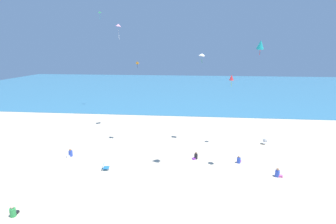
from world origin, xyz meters
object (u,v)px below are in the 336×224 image
(person_0, at_px, (239,160))
(kite_green, at_px, (100,12))
(beach_chair_far_left, at_px, (264,141))
(kite_pink, at_px, (119,25))
(kite_orange, at_px, (137,63))
(person_2, at_px, (13,212))
(kite_white, at_px, (202,55))
(beach_chair_far_right, at_px, (105,167))
(kite_red, at_px, (232,78))
(person_1, at_px, (278,173))
(person_4, at_px, (196,156))
(kite_teal, at_px, (260,44))
(person_3, at_px, (70,154))

(person_0, height_order, kite_green, kite_green)
(beach_chair_far_left, distance_m, kite_pink, 20.79)
(kite_green, height_order, kite_orange, kite_green)
(person_2, relative_size, kite_white, 0.70)
(beach_chair_far_right, distance_m, kite_red, 14.40)
(person_1, height_order, person_2, person_1)
(beach_chair_far_right, distance_m, kite_white, 14.13)
(person_0, bearing_deg, kite_red, 34.30)
(kite_white, bearing_deg, kite_pink, 157.35)
(kite_pink, bearing_deg, beach_chair_far_right, -81.69)
(person_1, bearing_deg, kite_red, 125.48)
(person_4, relative_size, kite_teal, 0.59)
(beach_chair_far_right, distance_m, kite_teal, 15.41)
(person_0, bearing_deg, person_3, 118.74)
(beach_chair_far_left, distance_m, person_4, 8.50)
(beach_chair_far_left, relative_size, kite_red, 0.67)
(beach_chair_far_left, relative_size, person_3, 1.03)
(beach_chair_far_left, xyz_separation_m, kite_red, (-3.87, -0.78, 6.74))
(person_2, relative_size, person_4, 1.11)
(beach_chair_far_left, bearing_deg, person_1, 34.94)
(kite_red, height_order, kite_white, kite_white)
(person_3, bearing_deg, kite_white, 158.32)
(kite_white, bearing_deg, kite_green, 136.33)
(person_1, relative_size, kite_green, 0.63)
(kite_white, bearing_deg, beach_chair_far_right, -136.50)
(person_0, relative_size, kite_white, 0.66)
(person_3, bearing_deg, person_2, 49.82)
(beach_chair_far_left, bearing_deg, person_0, 6.72)
(kite_teal, xyz_separation_m, kite_green, (-19.81, 21.92, 5.33))
(beach_chair_far_left, xyz_separation_m, person_0, (-3.40, -4.96, -0.04))
(person_1, relative_size, kite_teal, 0.65)
(kite_white, bearing_deg, kite_red, -16.70)
(beach_chair_far_right, distance_m, person_0, 11.56)
(person_4, distance_m, kite_orange, 22.63)
(person_0, height_order, kite_white, kite_white)
(beach_chair_far_right, bearing_deg, kite_red, 21.96)
(person_3, bearing_deg, person_0, 135.59)
(person_1, height_order, person_4, person_1)
(person_2, xyz_separation_m, kite_orange, (1.39, 28.55, 7.25))
(person_0, bearing_deg, beach_chair_far_left, -6.46)
(person_3, relative_size, kite_pink, 0.43)
(kite_red, bearing_deg, person_3, -163.66)
(kite_teal, distance_m, kite_red, 6.72)
(kite_pink, bearing_deg, beach_chair_far_left, -14.08)
(person_2, distance_m, kite_orange, 29.49)
(person_2, bearing_deg, kite_red, -50.24)
(person_0, bearing_deg, person_4, 111.66)
(person_3, height_order, kite_teal, kite_teal)
(person_3, relative_size, kite_teal, 0.67)
(person_4, xyz_separation_m, kite_orange, (-9.48, 19.22, 7.27))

